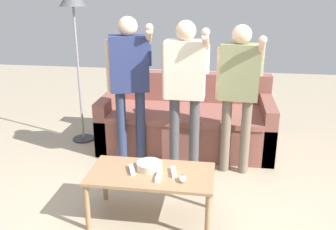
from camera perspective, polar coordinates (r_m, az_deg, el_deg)
The scene contains 12 objects.
ground_plane at distance 3.27m, azimuth -1.15°, elevation -16.06°, with size 12.00×12.00×0.00m, color tan.
couch at distance 4.57m, azimuth 2.90°, elevation -1.17°, with size 2.03×0.95×0.85m.
coffee_table at distance 3.12m, azimuth -2.59°, elevation -9.72°, with size 1.03×0.53×0.43m.
snack_bowl at distance 3.14m, azimuth -2.88°, elevation -7.79°, with size 0.21×0.21×0.06m, color beige.
game_remote_nunchuk at distance 2.95m, azimuth 2.26°, elevation -9.75°, with size 0.06×0.09×0.05m.
floor_lamp at distance 4.60m, azimuth -14.34°, elevation 15.24°, with size 0.31×0.31×1.89m.
player_left at distance 3.91m, azimuth -5.96°, elevation 6.16°, with size 0.51×0.32×1.61m.
player_center at distance 3.68m, azimuth 2.65°, elevation 5.22°, with size 0.47×0.32×1.59m.
player_right at distance 3.77m, azimuth 10.84°, elevation 4.81°, with size 0.45×0.35×1.55m.
game_remote_wand_near at distance 3.00m, azimuth -1.46°, elevation -9.42°, with size 0.04×0.17×0.03m.
game_remote_wand_far at distance 3.07m, azimuth 0.85°, elevation -8.75°, with size 0.07×0.16×0.03m.
game_remote_wand_spare at distance 3.12m, azimuth -5.59°, elevation -8.37°, with size 0.09×0.16×0.03m.
Camera 1 is at (0.45, -2.63, 1.89)m, focal length 39.62 mm.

